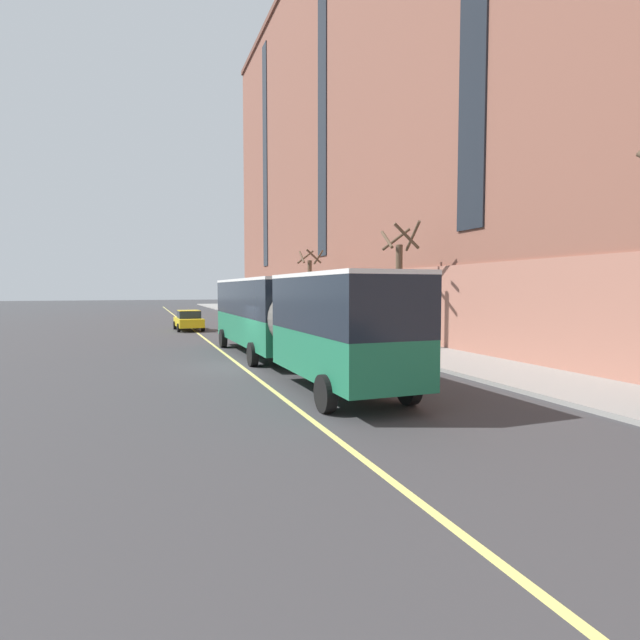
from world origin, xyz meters
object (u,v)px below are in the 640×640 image
at_px(parked_car_silver_1, 236,312).
at_px(street_tree_mid_block, 399,284).
at_px(city_bus, 284,315).
at_px(taxi_cab, 189,320).
at_px(street_tree_far_uptown, 310,287).
at_px(parked_car_green_0, 257,317).
at_px(parked_car_black_3, 370,343).
at_px(parked_car_red_2, 285,323).
at_px(fire_hydrant, 268,317).

bearing_deg(parked_car_silver_1, street_tree_mid_block, -84.14).
relative_size(city_bus, taxi_cab, 4.12).
relative_size(street_tree_mid_block, street_tree_far_uptown, 1.06).
bearing_deg(parked_car_green_0, taxi_cab, -151.83).
bearing_deg(city_bus, taxi_cab, 96.03).
bearing_deg(parked_car_black_3, city_bus, -173.22).
bearing_deg(parked_car_red_2, taxi_cab, 139.71).
height_order(taxi_cab, fire_hydrant, taxi_cab).
distance_m(parked_car_silver_1, street_tree_far_uptown, 15.77).
height_order(city_bus, parked_car_red_2, city_bus).
xyz_separation_m(city_bus, street_tree_far_uptown, (7.02, 17.43, 1.25)).
xyz_separation_m(city_bus, street_tree_mid_block, (7.03, 3.07, 1.33)).
relative_size(parked_car_black_3, street_tree_mid_block, 0.68).
xyz_separation_m(parked_car_green_0, parked_car_silver_1, (-0.07, 9.68, 0.00)).
height_order(parked_car_red_2, street_tree_far_uptown, street_tree_far_uptown).
distance_m(taxi_cab, street_tree_far_uptown, 9.74).
bearing_deg(parked_car_black_3, street_tree_far_uptown, 80.33).
bearing_deg(street_tree_far_uptown, parked_car_black_3, -99.67).
bearing_deg(street_tree_mid_block, street_tree_far_uptown, 90.05).
bearing_deg(parked_car_green_0, city_bus, -100.02).
relative_size(city_bus, parked_car_black_3, 4.20).
height_order(street_tree_mid_block, street_tree_far_uptown, street_tree_mid_block).
relative_size(parked_car_green_0, parked_car_red_2, 0.97).
bearing_deg(parked_car_red_2, city_bus, -106.04).
bearing_deg(street_tree_far_uptown, street_tree_mid_block, -89.95).
xyz_separation_m(parked_car_red_2, street_tree_mid_block, (2.88, -11.37, 2.68)).
bearing_deg(street_tree_mid_block, fire_hydrant, 93.01).
relative_size(taxi_cab, fire_hydrant, 6.29).
height_order(city_bus, street_tree_mid_block, street_tree_mid_block).
bearing_deg(city_bus, parked_car_red_2, 73.96).
bearing_deg(parked_car_black_3, parked_car_red_2, 89.92).
bearing_deg(parked_car_green_0, street_tree_mid_block, -81.54).
bearing_deg(parked_car_red_2, fire_hydrant, 82.04).
xyz_separation_m(taxi_cab, fire_hydrant, (7.89, 6.59, -0.29)).
bearing_deg(street_tree_far_uptown, parked_car_green_0, 117.90).
height_order(parked_car_green_0, parked_car_silver_1, same).
xyz_separation_m(city_bus, parked_car_silver_1, (3.99, 32.69, -1.35)).
bearing_deg(fire_hydrant, street_tree_far_uptown, -82.25).
height_order(city_bus, parked_car_green_0, city_bus).
relative_size(street_tree_far_uptown, fire_hydrant, 8.53).
relative_size(parked_car_red_2, street_tree_far_uptown, 0.73).
bearing_deg(parked_car_red_2, street_tree_far_uptown, 46.24).
height_order(parked_car_red_2, taxi_cab, same).
xyz_separation_m(parked_car_red_2, taxi_cab, (-6.23, 5.28, 0.00)).
distance_m(parked_car_red_2, parked_car_black_3, 13.95).
height_order(parked_car_black_3, street_tree_far_uptown, street_tree_far_uptown).
bearing_deg(parked_car_green_0, parked_car_black_3, -89.83).
relative_size(city_bus, street_tree_mid_block, 2.87).
distance_m(parked_car_green_0, parked_car_red_2, 8.58).
relative_size(parked_car_black_3, fire_hydrant, 6.16).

